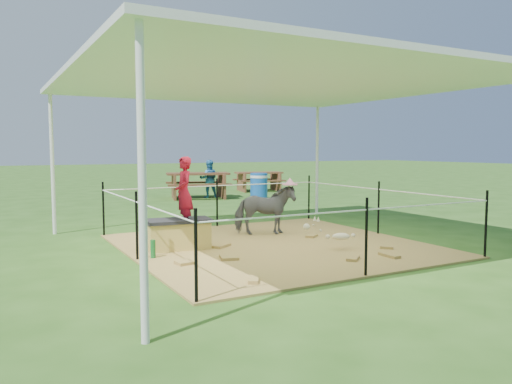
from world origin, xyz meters
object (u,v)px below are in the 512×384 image
foal (341,235)px  woman (184,186)px  picnic_table_near (198,185)px  straw_bale (179,235)px  pony (265,210)px  trash_barrel (259,186)px  green_bottle (153,249)px  distant_person (209,179)px  picnic_table_far (259,181)px

foal → woman: bearing=172.4°
picnic_table_near → foal: bearing=-82.1°
straw_bale → pony: (1.82, 0.47, 0.25)m
straw_bale → foal: bearing=-29.8°
foal → trash_barrel: trash_barrel is taller
green_bottle → foal: foal is taller
distant_person → picnic_table_far: bearing=-132.3°
foal → straw_bale: bearing=173.5°
pony → foal: pony is taller
trash_barrel → picnic_table_near: (-1.51, 1.32, -0.00)m
pony → picnic_table_far: (4.60, 8.56, -0.13)m
woman → pony: (1.72, 0.47, -0.53)m
woman → picnic_table_near: (3.28, 7.58, -0.60)m
woman → picnic_table_near: bearing=163.6°
distant_person → trash_barrel: bearing=149.8°
picnic_table_near → picnic_table_far: (3.04, 1.45, -0.05)m
trash_barrel → foal: bearing=-109.7°
pony → distant_person: (1.93, 7.10, 0.13)m
green_bottle → picnic_table_far: size_ratio=0.15×
trash_barrel → picnic_table_far: bearing=61.2°
trash_barrel → picnic_table_far: size_ratio=0.48×
foal → picnic_table_near: picnic_table_near is taller
green_bottle → distant_person: bearing=61.8°
pony → foal: 1.79m
picnic_table_near → picnic_table_far: 3.37m
straw_bale → green_bottle: (-0.55, -0.45, -0.08)m
green_bottle → distant_person: (4.31, 8.02, 0.46)m
green_bottle → distant_person: distant_person is taller
green_bottle → picnic_table_far: picnic_table_far is taller
green_bottle → picnic_table_near: 8.94m
trash_barrel → distant_person: 1.75m
distant_person → green_bottle: bearing=80.6°
pony → green_bottle: bearing=132.4°
straw_bale → picnic_table_near: (3.38, 7.58, 0.17)m
foal → distant_person: 8.97m
woman → picnic_table_far: size_ratio=0.65×
pony → foal: size_ratio=1.31×
woman → pony: 1.86m
straw_bale → distant_person: (3.76, 7.57, 0.38)m
picnic_table_near → pony: bearing=-86.9°
trash_barrel → picnic_table_near: trash_barrel is taller
pony → trash_barrel: bearing=-6.8°
woman → foal: bearing=66.0°
picnic_table_far → straw_bale: bearing=-113.1°
foal → distant_person: size_ratio=0.67×
green_bottle → distant_person: size_ratio=0.21×
pony → foal: bearing=-146.3°
green_bottle → straw_bale: bearing=39.3°
straw_bale → green_bottle: size_ratio=3.60×
foal → trash_barrel: bearing=93.7°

